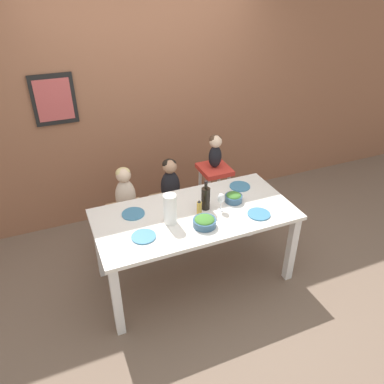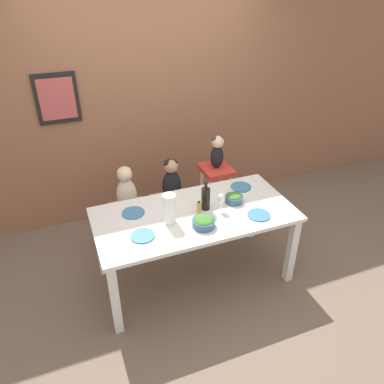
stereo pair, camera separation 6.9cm
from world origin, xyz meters
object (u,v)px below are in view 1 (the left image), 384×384
object	(u,v)px
person_child_center	(170,180)
chair_far_center	(171,207)
paper_towel_roll	(170,209)
person_child_left	(125,189)
chair_far_left	(128,216)
salad_bowl_small	(234,197)
dinner_plate_front_left	(144,237)
dinner_plate_back_right	(240,186)
dinner_plate_back_left	(133,214)
salad_bowl_large	(205,222)
chair_right_highchair	(214,182)
person_baby_right	(215,149)
wine_glass_near	(221,199)
dinner_plate_front_right	(259,214)
wine_bottle	(206,198)

from	to	relation	value
person_child_center	chair_far_center	bearing A→B (deg)	-90.00
paper_towel_roll	person_child_left	bearing A→B (deg)	106.05
chair_far_left	salad_bowl_small	xyz separation A→B (m)	(0.86, -0.66, 0.41)
chair_far_left	salad_bowl_small	distance (m)	1.16
dinner_plate_front_left	dinner_plate_back_right	xyz separation A→B (m)	(1.10, 0.40, 0.00)
dinner_plate_back_left	chair_far_center	bearing A→B (deg)	43.97
salad_bowl_large	salad_bowl_small	xyz separation A→B (m)	(0.40, 0.24, -0.00)
person_child_left	salad_bowl_small	distance (m)	1.09
chair_right_highchair	dinner_plate_back_right	bearing A→B (deg)	-82.58
paper_towel_roll	dinner_plate_back_left	xyz separation A→B (m)	(-0.26, 0.24, -0.13)
person_baby_right	dinner_plate_back_right	distance (m)	0.51
paper_towel_roll	chair_right_highchair	bearing A→B (deg)	43.88
person_baby_right	paper_towel_roll	bearing A→B (deg)	-136.06
person_child_left	salad_bowl_small	bearing A→B (deg)	-37.35
wine_glass_near	dinner_plate_back_right	size ratio (longest dim) A/B	0.85
chair_right_highchair	person_baby_right	xyz separation A→B (m)	(0.00, 0.00, 0.39)
salad_bowl_large	dinner_plate_front_right	xyz separation A→B (m)	(0.50, -0.04, -0.04)
chair_far_center	wine_bottle	world-z (taller)	wine_bottle
dinner_plate_back_left	salad_bowl_large	bearing A→B (deg)	-37.76
wine_glass_near	dinner_plate_back_left	xyz separation A→B (m)	(-0.74, 0.24, -0.11)
person_child_left	paper_towel_roll	size ratio (longest dim) A/B	1.80
chair_right_highchair	dinner_plate_back_right	world-z (taller)	chair_right_highchair
person_child_left	dinner_plate_front_right	world-z (taller)	person_child_left
chair_far_center	person_baby_right	bearing A→B (deg)	0.17
paper_towel_roll	wine_glass_near	world-z (taller)	paper_towel_roll
chair_far_left	person_child_left	bearing A→B (deg)	90.00
wine_glass_near	dinner_plate_front_right	distance (m)	0.36
chair_right_highchair	person_child_center	xyz separation A→B (m)	(-0.51, 0.00, 0.13)
chair_far_left	person_child_center	distance (m)	0.58
dinner_plate_front_right	chair_right_highchair	bearing A→B (deg)	88.73
dinner_plate_front_left	dinner_plate_front_right	bearing A→B (deg)	-4.73
person_child_left	wine_bottle	world-z (taller)	wine_bottle
person_baby_right	dinner_plate_back_left	distance (m)	1.17
chair_right_highchair	wine_glass_near	world-z (taller)	wine_glass_near
chair_far_left	person_child_left	distance (m)	0.33
person_child_left	wine_bottle	size ratio (longest dim) A/B	1.72
salad_bowl_large	dinner_plate_front_right	world-z (taller)	salad_bowl_large
person_child_left	salad_bowl_small	world-z (taller)	person_child_left
person_baby_right	wine_glass_near	distance (m)	0.81
chair_right_highchair	wine_glass_near	xyz separation A→B (m)	(-0.30, -0.74, 0.28)
chair_far_left	wine_bottle	bearing A→B (deg)	-49.12
chair_far_center	dinner_plate_back_left	distance (m)	0.82
chair_far_left	chair_right_highchair	distance (m)	1.01
person_child_left	wine_glass_near	bearing A→B (deg)	-47.10
chair_far_center	paper_towel_roll	xyz separation A→B (m)	(-0.26, -0.74, 0.50)
chair_far_center	person_child_left	size ratio (longest dim) A/B	0.94
wine_bottle	wine_glass_near	bearing A→B (deg)	-33.65
salad_bowl_large	dinner_plate_front_left	size ratio (longest dim) A/B	0.98
person_baby_right	wine_glass_near	world-z (taller)	person_baby_right
wine_bottle	salad_bowl_large	size ratio (longest dim) A/B	1.43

